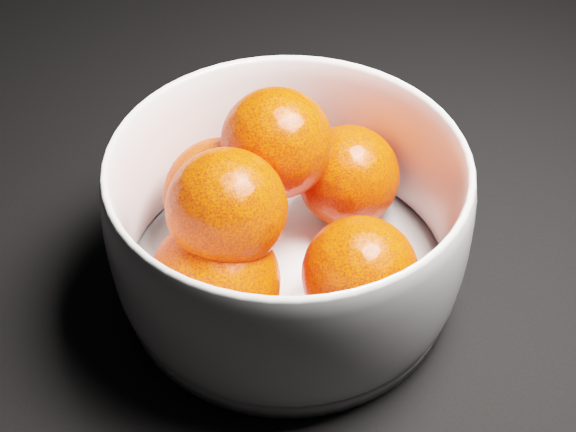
{
  "coord_description": "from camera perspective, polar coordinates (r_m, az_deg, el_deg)",
  "views": [
    {
      "loc": [
        -0.07,
        -0.61,
        0.41
      ],
      "look_at": [
        -0.05,
        -0.25,
        0.06
      ],
      "focal_mm": 50.0,
      "sensor_mm": 36.0,
      "label": 1
    }
  ],
  "objects": [
    {
      "name": "ground",
      "position": [
        0.73,
        3.14,
        10.35
      ],
      "size": [
        3.0,
        3.0,
        0.0
      ],
      "primitive_type": "cube",
      "color": "black",
      "rests_on": "ground"
    },
    {
      "name": "bowl",
      "position": [
        0.5,
        -0.0,
        -0.45
      ],
      "size": [
        0.22,
        0.22,
        0.11
      ],
      "rotation": [
        0.0,
        0.0,
        -0.09
      ],
      "color": "silver",
      "rests_on": "ground"
    },
    {
      "name": "orange_pile",
      "position": [
        0.5,
        -1.32,
        0.12
      ],
      "size": [
        0.16,
        0.16,
        0.12
      ],
      "color": "#FF2802",
      "rests_on": "bowl"
    }
  ]
}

